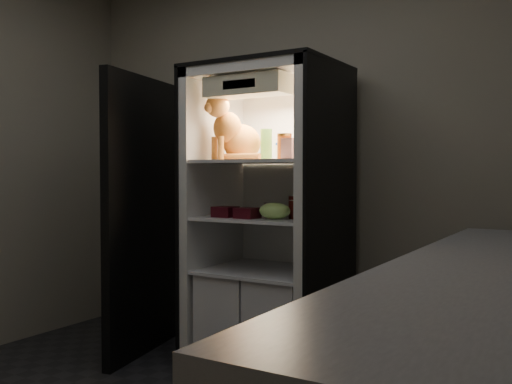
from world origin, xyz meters
TOP-DOWN VIEW (x-y plane):
  - room_shell at (0.00, 0.00)m, footprint 3.60×3.60m
  - refrigerator at (0.00, 1.38)m, footprint 0.90×0.72m
  - fridge_door at (-0.84, 1.11)m, footprint 0.24×0.86m
  - tabby_cat at (-0.20, 1.27)m, footprint 0.38×0.44m
  - parmesan_shaker at (-0.00, 1.34)m, footprint 0.07×0.07m
  - mayo_tub at (0.03, 1.48)m, footprint 0.08×0.08m
  - salsa_jar at (0.16, 1.27)m, footprint 0.09×0.09m
  - pepper_jar at (0.30, 1.37)m, footprint 0.12×0.12m
  - cream_carton at (0.25, 1.16)m, footprint 0.07×0.07m
  - soda_can_a at (0.19, 1.43)m, footprint 0.07×0.07m
  - soda_can_b at (0.22, 1.30)m, footprint 0.07×0.07m
  - soda_can_c at (0.23, 1.26)m, footprint 0.06×0.06m
  - condiment_jar at (-0.01, 1.38)m, footprint 0.06×0.06m
  - grape_bag at (0.15, 1.17)m, footprint 0.19×0.14m
  - berry_box_left at (-0.19, 1.15)m, footprint 0.13×0.13m
  - berry_box_right at (-0.02, 1.14)m, footprint 0.13×0.13m

SIDE VIEW (x-z plane):
  - refrigerator at x=0.00m, z-range -0.15..1.73m
  - fridge_door at x=-0.84m, z-range -0.01..1.84m
  - berry_box_right at x=-0.02m, z-range 0.94..1.00m
  - berry_box_left at x=-0.19m, z-range 0.94..1.00m
  - condiment_jar at x=-0.01m, z-range 0.94..1.03m
  - grape_bag at x=0.15m, z-range 0.94..1.04m
  - soda_can_c at x=0.23m, z-range 0.94..1.05m
  - soda_can_a at x=0.19m, z-range 0.94..1.07m
  - soda_can_b at x=0.22m, z-range 0.94..1.08m
  - mayo_tub at x=0.03m, z-range 1.29..1.40m
  - cream_carton at x=0.25m, z-range 1.29..1.41m
  - salsa_jar at x=0.16m, z-range 1.29..1.45m
  - parmesan_shaker at x=0.00m, z-range 1.29..1.48m
  - pepper_jar at x=0.30m, z-range 1.29..1.49m
  - tabby_cat at x=-0.20m, z-range 1.23..1.68m
  - room_shell at x=0.00m, z-range -0.18..3.42m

